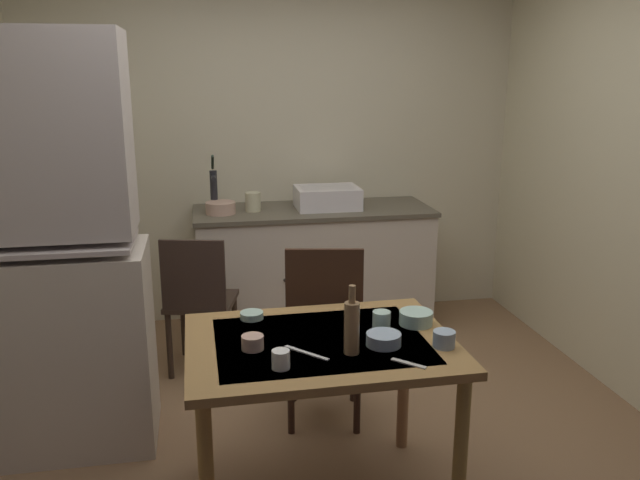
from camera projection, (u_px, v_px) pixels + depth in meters
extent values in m
plane|color=#876546|center=(327.00, 446.00, 3.24)|extent=(4.78, 4.78, 0.00)
cube|color=beige|center=(276.00, 139.00, 4.75)|extent=(3.64, 0.10, 2.68)
cube|color=beige|center=(57.00, 350.00, 3.16)|extent=(0.91, 0.51, 1.01)
cube|color=beige|center=(32.00, 135.00, 2.90)|extent=(0.84, 0.43, 0.93)
cube|color=beige|center=(43.00, 244.00, 3.00)|extent=(0.82, 0.46, 0.02)
cube|color=beige|center=(313.00, 271.00, 4.66)|extent=(1.64, 0.60, 0.86)
cube|color=brown|center=(313.00, 211.00, 4.55)|extent=(1.67, 0.63, 0.03)
sphere|color=#2D2823|center=(285.00, 280.00, 4.31)|extent=(0.02, 0.02, 0.02)
cube|color=white|center=(327.00, 198.00, 4.54)|extent=(0.44, 0.34, 0.15)
cube|color=black|center=(327.00, 188.00, 4.53)|extent=(0.38, 0.28, 0.01)
cylinder|color=#232328|center=(214.00, 191.00, 4.44)|extent=(0.05, 0.05, 0.28)
cylinder|color=#232328|center=(214.00, 178.00, 4.34)|extent=(0.03, 0.12, 0.03)
cylinder|color=black|center=(213.00, 162.00, 4.44)|extent=(0.02, 0.16, 0.12)
cylinder|color=tan|center=(221.00, 208.00, 4.37)|extent=(0.20, 0.20, 0.08)
cylinder|color=beige|center=(253.00, 202.00, 4.45)|extent=(0.11, 0.11, 0.13)
cube|color=#9F7540|center=(320.00, 344.00, 2.65)|extent=(1.10, 0.82, 0.04)
cube|color=silver|center=(320.00, 340.00, 2.64)|extent=(0.86, 0.64, 0.00)
cylinder|color=olive|center=(460.00, 460.00, 2.51)|extent=(0.06, 0.06, 0.72)
cylinder|color=#9B7146|center=(203.00, 399.00, 2.98)|extent=(0.06, 0.06, 0.72)
cylinder|color=#9D6E48|center=(404.00, 380.00, 3.16)|extent=(0.06, 0.06, 0.72)
cube|color=#362219|center=(324.00, 339.00, 3.42)|extent=(0.46, 0.46, 0.03)
cube|color=#382216|center=(324.00, 301.00, 3.16)|extent=(0.38, 0.09, 0.53)
cylinder|color=#362219|center=(353.00, 365.00, 3.64)|extent=(0.04, 0.04, 0.43)
cylinder|color=#362219|center=(293.00, 366.00, 3.64)|extent=(0.04, 0.04, 0.43)
cylinder|color=#362219|center=(357.00, 395.00, 3.31)|extent=(0.04, 0.04, 0.43)
cylinder|color=#362219|center=(291.00, 395.00, 3.31)|extent=(0.04, 0.04, 0.43)
cube|color=#35271E|center=(202.00, 301.00, 4.01)|extent=(0.48, 0.48, 0.03)
cube|color=#352721|center=(193.00, 275.00, 3.77)|extent=(0.38, 0.11, 0.43)
cylinder|color=#35271E|center=(235.00, 325.00, 4.22)|extent=(0.04, 0.04, 0.43)
cylinder|color=#35271E|center=(184.00, 325.00, 4.24)|extent=(0.04, 0.04, 0.43)
cylinder|color=#35271E|center=(225.00, 347.00, 3.89)|extent=(0.04, 0.04, 0.43)
cylinder|color=#35271E|center=(170.00, 346.00, 3.91)|extent=(0.04, 0.04, 0.43)
cylinder|color=#9EB2C6|center=(384.00, 339.00, 2.59)|extent=(0.14, 0.14, 0.05)
cylinder|color=#ADD1C1|center=(252.00, 315.00, 2.87)|extent=(0.10, 0.10, 0.03)
cylinder|color=#ADD1C1|center=(416.00, 318.00, 2.80)|extent=(0.14, 0.14, 0.06)
cylinder|color=tan|center=(253.00, 342.00, 2.55)|extent=(0.09, 0.09, 0.06)
cylinder|color=#ADD1C1|center=(381.00, 321.00, 2.72)|extent=(0.08, 0.08, 0.09)
cylinder|color=#9EB2C6|center=(444.00, 339.00, 2.57)|extent=(0.09, 0.09, 0.07)
cylinder|color=white|center=(281.00, 359.00, 2.38)|extent=(0.07, 0.07, 0.07)
cylinder|color=olive|center=(352.00, 328.00, 2.49)|extent=(0.06, 0.06, 0.21)
cylinder|color=olive|center=(352.00, 294.00, 2.46)|extent=(0.03, 0.03, 0.07)
cube|color=silver|center=(306.00, 353.00, 2.52)|extent=(0.16, 0.17, 0.00)
cube|color=beige|center=(409.00, 363.00, 2.43)|extent=(0.12, 0.11, 0.00)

